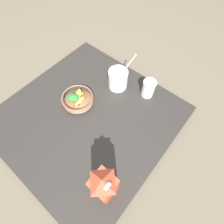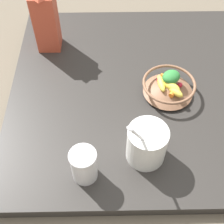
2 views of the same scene
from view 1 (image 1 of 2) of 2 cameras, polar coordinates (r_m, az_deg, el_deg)
ground_plane at (r=1.06m, az=-7.78°, el=-2.29°), size 6.00×6.00×0.00m
countertop at (r=1.04m, az=-7.91°, el=-1.77°), size 0.92×0.92×0.04m
fruit_bowl at (r=1.05m, az=-11.20°, el=4.23°), size 0.19×0.19×0.08m
milk_carton at (r=0.75m, az=-2.68°, el=-22.99°), size 0.09×0.09×0.28m
yogurt_tub at (r=1.08m, az=1.99°, el=10.94°), size 0.14×0.13×0.24m
drinking_cup at (r=1.07m, az=11.83°, el=7.65°), size 0.08×0.08×0.12m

